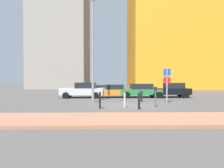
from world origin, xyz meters
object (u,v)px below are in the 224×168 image
(parking_meter, at_px, (155,94))
(parked_car_black, at_px, (171,90))
(parked_car_orange, at_px, (112,91))
(street_lamp, at_px, (93,42))
(traffic_bollard_far, at_px, (141,96))
(parked_car_silver, at_px, (83,90))
(traffic_bollard_near, at_px, (139,101))
(parked_car_green, at_px, (141,90))
(traffic_bollard_edge, at_px, (125,100))
(traffic_bollard_mid, at_px, (100,100))
(parking_sign_post, at_px, (167,81))

(parking_meter, bearing_deg, parked_car_black, 65.60)
(parked_car_black, relative_size, parking_meter, 2.85)
(parked_car_orange, xyz_separation_m, street_lamp, (-1.72, -4.42, 4.26))
(parking_meter, relative_size, traffic_bollard_far, 1.52)
(parked_car_black, height_order, traffic_bollard_far, parked_car_black)
(parked_car_silver, xyz_separation_m, traffic_bollard_near, (4.53, -8.32, -0.28))
(traffic_bollard_far, bearing_deg, parked_car_black, 47.50)
(parked_car_black, bearing_deg, parked_car_green, -179.38)
(parking_meter, relative_size, traffic_bollard_edge, 1.40)
(parked_car_silver, height_order, parked_car_black, parked_car_silver)
(parked_car_black, height_order, traffic_bollard_mid, parked_car_black)
(parked_car_black, bearing_deg, parked_car_orange, -179.78)
(parked_car_silver, relative_size, traffic_bollard_edge, 4.40)
(parked_car_silver, bearing_deg, parked_car_orange, 5.63)
(parking_meter, height_order, traffic_bollard_mid, parking_meter)
(parked_car_silver, relative_size, street_lamp, 0.51)
(parked_car_orange, distance_m, parked_car_black, 6.23)
(parked_car_green, bearing_deg, parked_car_black, 0.62)
(parking_sign_post, height_order, traffic_bollard_mid, parking_sign_post)
(traffic_bollard_far, distance_m, traffic_bollard_edge, 4.03)
(parking_sign_post, bearing_deg, parking_meter, -122.69)
(parked_car_orange, distance_m, traffic_bollard_far, 4.82)
(traffic_bollard_mid, xyz_separation_m, traffic_bollard_far, (3.36, 4.11, -0.09))
(street_lamp, bearing_deg, parked_car_orange, 68.71)
(traffic_bollard_far, bearing_deg, traffic_bollard_mid, -129.25)
(parking_sign_post, xyz_separation_m, street_lamp, (-5.89, 1.04, 3.23))
(parked_car_green, relative_size, street_lamp, 0.50)
(parked_car_green, distance_m, street_lamp, 7.69)
(parked_car_black, xyz_separation_m, parking_sign_post, (-2.07, -5.48, 0.95))
(parked_car_silver, relative_size, traffic_bollard_far, 4.79)
(traffic_bollard_near, distance_m, traffic_bollard_mid, 2.49)
(traffic_bollard_mid, bearing_deg, parked_car_silver, 104.44)
(parking_meter, height_order, traffic_bollard_edge, parking_meter)
(traffic_bollard_edge, bearing_deg, parking_sign_post, 33.99)
(parked_car_green, distance_m, parking_sign_post, 5.66)
(parking_sign_post, relative_size, traffic_bollard_edge, 2.78)
(traffic_bollard_mid, distance_m, traffic_bollard_far, 5.31)
(street_lamp, xyz_separation_m, traffic_bollard_near, (3.20, -4.20, -4.44))
(parked_car_black, distance_m, traffic_bollard_far, 5.73)
(parked_car_green, xyz_separation_m, parked_car_black, (3.27, 0.04, 0.03))
(parked_car_orange, bearing_deg, parking_meter, -70.39)
(parked_car_black, distance_m, traffic_bollard_near, 9.87)
(parked_car_black, bearing_deg, traffic_bollard_near, -118.82)
(parked_car_silver, xyz_separation_m, parking_sign_post, (7.22, -5.16, 0.93))
(parking_sign_post, bearing_deg, traffic_bollard_near, -130.38)
(parking_sign_post, bearing_deg, traffic_bollard_far, 144.87)
(parked_car_green, relative_size, traffic_bollard_edge, 4.35)
(traffic_bollard_far, bearing_deg, street_lamp, -176.80)
(traffic_bollard_mid, bearing_deg, traffic_bollard_near, -7.29)
(traffic_bollard_near, height_order, traffic_bollard_edge, traffic_bollard_near)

